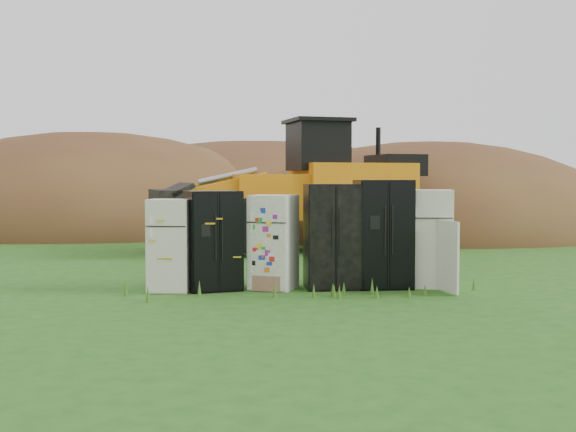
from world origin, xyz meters
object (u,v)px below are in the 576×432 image
at_px(fridge_dark_mid, 332,236).
at_px(wheel_loader, 286,185).
at_px(fridge_sticker, 273,242).
at_px(fridge_open_door, 429,238).
at_px(fridge_leftmost, 170,245).
at_px(fridge_black_right, 383,234).
at_px(fridge_black_side, 213,241).

xyz_separation_m(fridge_dark_mid, wheel_loader, (-0.11, 6.61, 0.85)).
height_order(fridge_sticker, fridge_open_door, fridge_open_door).
bearing_deg(fridge_leftmost, fridge_sticker, 11.43).
bearing_deg(wheel_loader, fridge_open_door, -84.16).
bearing_deg(fridge_sticker, fridge_black_right, 23.55).
distance_m(fridge_black_side, fridge_dark_mid, 2.11).
relative_size(fridge_sticker, wheel_loader, 0.23).
distance_m(fridge_black_right, wheel_loader, 6.75).
xyz_separation_m(fridge_black_side, wheel_loader, (2.00, 6.58, 0.91)).
bearing_deg(fridge_black_side, fridge_sticker, -14.17).
bearing_deg(wheel_loader, fridge_black_right, -91.12).
bearing_deg(wheel_loader, fridge_sticker, -108.08).
xyz_separation_m(fridge_sticker, fridge_black_right, (1.97, -0.05, 0.13)).
xyz_separation_m(fridge_black_side, fridge_sticker, (1.06, 0.01, -0.04)).
relative_size(fridge_dark_mid, fridge_black_right, 0.96).
xyz_separation_m(fridge_black_side, fridge_black_right, (3.03, -0.04, 0.10)).
bearing_deg(fridge_open_door, fridge_sticker, -169.05).
relative_size(fridge_sticker, fridge_open_door, 0.95).
bearing_deg(fridge_open_door, fridge_black_right, -167.99).
bearing_deg(fridge_leftmost, fridge_dark_mid, 9.93).
relative_size(fridge_leftmost, fridge_open_door, 0.91).
relative_size(fridge_leftmost, fridge_dark_mid, 0.86).
height_order(fridge_leftmost, fridge_open_door, fridge_open_door).
distance_m(fridge_leftmost, fridge_black_right, 3.77).
xyz_separation_m(fridge_leftmost, wheel_loader, (2.74, 6.64, 0.98)).
height_order(fridge_leftmost, fridge_black_right, fridge_black_right).
bearing_deg(fridge_black_side, fridge_dark_mid, -15.39).
distance_m(fridge_sticker, wheel_loader, 6.71).
distance_m(fridge_leftmost, wheel_loader, 7.24).
height_order(fridge_black_right, wheel_loader, wheel_loader).
bearing_deg(fridge_dark_mid, wheel_loader, 91.51).
bearing_deg(fridge_black_side, fridge_open_door, -15.09).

